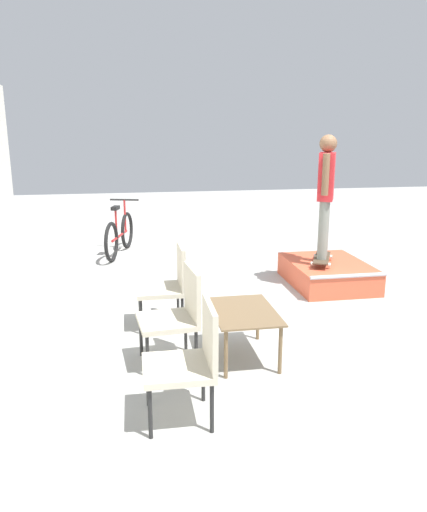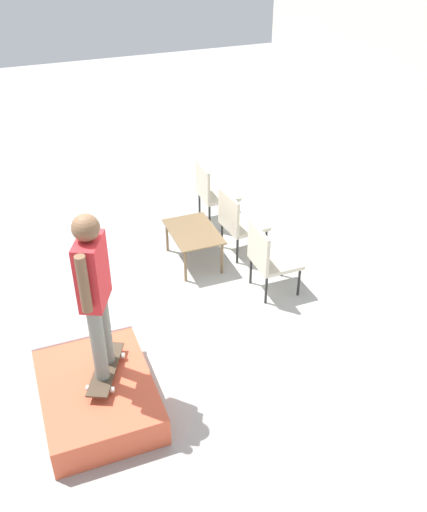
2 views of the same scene
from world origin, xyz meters
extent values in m
plane|color=#A8A8A3|center=(0.00, 0.00, 0.00)|extent=(24.00, 24.00, 0.00)
cube|color=#DB5638|center=(0.95, -0.63, 0.16)|extent=(1.36, 1.03, 0.32)
cylinder|color=#B7B7BC|center=(0.27, -0.63, 0.32)|extent=(0.05, 1.03, 0.05)
cube|color=#473828|center=(0.89, -0.52, 0.41)|extent=(0.74, 0.49, 0.02)
cylinder|color=white|center=(1.14, -0.51, 0.37)|extent=(0.06, 0.05, 0.05)
cylinder|color=white|center=(1.04, -0.72, 0.37)|extent=(0.06, 0.05, 0.05)
cylinder|color=white|center=(0.73, -0.31, 0.37)|extent=(0.06, 0.05, 0.05)
cylinder|color=white|center=(0.63, -0.52, 0.37)|extent=(0.06, 0.05, 0.05)
cylinder|color=gray|center=(0.79, -0.47, 0.81)|extent=(0.13, 0.13, 0.79)
cylinder|color=gray|center=(0.99, -0.56, 0.81)|extent=(0.13, 0.13, 0.79)
cube|color=red|center=(0.89, -0.52, 1.52)|extent=(0.43, 0.34, 0.63)
cylinder|color=brown|center=(0.67, -0.41, 1.57)|extent=(0.09, 0.09, 0.53)
cylinder|color=brown|center=(1.10, -0.62, 1.57)|extent=(0.09, 0.09, 0.53)
sphere|color=brown|center=(0.89, -0.52, 1.95)|extent=(0.23, 0.23, 0.23)
cube|color=brown|center=(-1.11, 1.07, 0.47)|extent=(0.87, 0.59, 0.02)
cylinder|color=brown|center=(-1.49, 0.82, 0.23)|extent=(0.04, 0.04, 0.46)
cylinder|color=brown|center=(-0.72, 0.82, 0.23)|extent=(0.04, 0.04, 0.46)
cylinder|color=brown|center=(-1.49, 1.32, 0.23)|extent=(0.04, 0.04, 0.46)
cylinder|color=brown|center=(-0.72, 1.32, 0.23)|extent=(0.04, 0.04, 0.46)
cylinder|color=black|center=(-1.83, 2.01, 0.20)|extent=(0.03, 0.03, 0.39)
cylinder|color=black|center=(-2.27, 2.02, 0.20)|extent=(0.03, 0.03, 0.39)
cylinder|color=black|center=(-1.83, 1.57, 0.20)|extent=(0.03, 0.03, 0.39)
cylinder|color=black|center=(-2.27, 1.58, 0.20)|extent=(0.03, 0.03, 0.39)
cube|color=beige|center=(-2.05, 1.79, 0.42)|extent=(0.53, 0.53, 0.05)
cube|color=beige|center=(-2.05, 1.55, 0.67)|extent=(0.52, 0.05, 0.47)
cylinder|color=black|center=(-0.91, 2.03, 0.20)|extent=(0.03, 0.03, 0.39)
cylinder|color=black|center=(-1.35, 1.99, 0.20)|extent=(0.03, 0.03, 0.39)
cylinder|color=black|center=(-0.87, 1.60, 0.20)|extent=(0.03, 0.03, 0.39)
cylinder|color=black|center=(-1.31, 1.55, 0.20)|extent=(0.03, 0.03, 0.39)
cube|color=beige|center=(-1.11, 1.79, 0.42)|extent=(0.57, 0.57, 0.05)
cube|color=beige|center=(-1.09, 1.55, 0.67)|extent=(0.52, 0.09, 0.47)
cylinder|color=black|center=(0.05, 2.01, 0.20)|extent=(0.03, 0.03, 0.39)
cylinder|color=black|center=(-0.39, 2.01, 0.20)|extent=(0.03, 0.03, 0.39)
cylinder|color=black|center=(0.05, 1.57, 0.20)|extent=(0.03, 0.03, 0.39)
cylinder|color=black|center=(-0.39, 1.57, 0.20)|extent=(0.03, 0.03, 0.39)
cube|color=beige|center=(-0.17, 1.79, 0.42)|extent=(0.52, 0.52, 0.05)
cube|color=beige|center=(-0.17, 1.55, 0.67)|extent=(0.52, 0.04, 0.47)
torus|color=black|center=(3.69, 2.12, 0.33)|extent=(0.66, 0.23, 0.67)
torus|color=black|center=(2.74, 2.38, 0.33)|extent=(0.66, 0.23, 0.67)
cylinder|color=#AD2323|center=(3.22, 2.25, 0.33)|extent=(0.86, 0.28, 0.04)
cylinder|color=#AD2323|center=(3.05, 2.30, 0.58)|extent=(0.04, 0.04, 0.48)
cube|color=black|center=(3.05, 2.30, 0.85)|extent=(0.24, 0.15, 0.06)
cylinder|color=#AD2323|center=(3.59, 2.15, 0.62)|extent=(0.04, 0.04, 0.58)
cylinder|color=black|center=(3.59, 2.15, 0.91)|extent=(0.17, 0.51, 0.03)
camera|label=1|loc=(-5.42, 2.12, 2.13)|focal=35.00mm
camera|label=2|loc=(4.90, -0.98, 4.25)|focal=40.00mm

